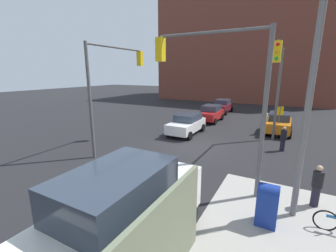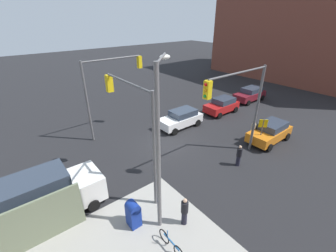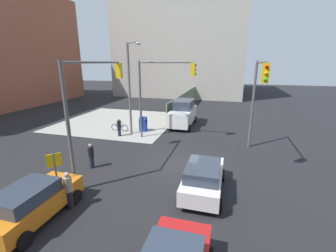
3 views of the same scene
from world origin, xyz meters
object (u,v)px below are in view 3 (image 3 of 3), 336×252
at_px(street_lamp_corner, 131,83).
at_px(smokestack, 73,56).
at_px(sedan_orange, 32,202).
at_px(pedestrian_waiting, 119,127).
at_px(pedestrian_walking_north, 91,156).
at_px(traffic_signal_nw_corner, 93,95).
at_px(traffic_signal_se_corner, 257,91).
at_px(mailbox_blue, 143,123).
at_px(bicycle_leaning_on_fence, 120,128).
at_px(van_white_delivery, 183,113).
at_px(traffic_signal_ne_corner, 160,85).
at_px(sedan_white, 203,177).
at_px(pedestrian_crossing, 68,190).

bearing_deg(street_lamp_corner, smokestack, 45.01).
bearing_deg(sedan_orange, pedestrian_waiting, 9.18).
xyz_separation_m(smokestack, pedestrian_walking_north, (-31.39, -24.80, -6.80)).
relative_size(traffic_signal_nw_corner, traffic_signal_se_corner, 1.00).
bearing_deg(mailbox_blue, traffic_signal_nw_corner, -176.62).
xyz_separation_m(traffic_signal_nw_corner, bicycle_leaning_on_fence, (7.87, 2.70, -4.30)).
bearing_deg(van_white_delivery, sedan_orange, 169.82).
relative_size(traffic_signal_ne_corner, pedestrian_walking_north, 4.08).
distance_m(traffic_signal_se_corner, van_white_delivery, 9.87).
bearing_deg(traffic_signal_nw_corner, bicycle_leaning_on_fence, 18.91).
height_order(traffic_signal_nw_corner, sedan_orange, traffic_signal_nw_corner).
distance_m(traffic_signal_nw_corner, traffic_signal_se_corner, 10.19).
bearing_deg(sedan_white, bicycle_leaning_on_fence, 46.68).
xyz_separation_m(street_lamp_corner, van_white_delivery, (4.39, -3.74, -3.42)).
bearing_deg(street_lamp_corner, traffic_signal_ne_corner, -98.80).
distance_m(smokestack, bicycle_leaning_on_fence, 33.75).
xyz_separation_m(traffic_signal_ne_corner, pedestrian_walking_north, (-6.50, 2.50, -3.77)).
bearing_deg(traffic_signal_ne_corner, traffic_signal_nw_corner, 165.11).
xyz_separation_m(traffic_signal_se_corner, pedestrian_crossing, (-8.30, 8.30, -3.69)).
relative_size(smokestack, bicycle_leaning_on_fence, 8.71).
xyz_separation_m(mailbox_blue, sedan_orange, (-13.08, -0.29, 0.08)).
distance_m(pedestrian_waiting, bicycle_leaning_on_fence, 1.64).
bearing_deg(bicycle_leaning_on_fence, traffic_signal_nw_corner, -161.09).
bearing_deg(traffic_signal_nw_corner, traffic_signal_se_corner, -62.05).
distance_m(mailbox_blue, pedestrian_crossing, 12.06).
distance_m(traffic_signal_ne_corner, pedestrian_waiting, 5.35).
bearing_deg(pedestrian_waiting, traffic_signal_se_corner, 5.18).
relative_size(smokestack, mailbox_blue, 10.66).
height_order(street_lamp_corner, van_white_delivery, street_lamp_corner).
relative_size(traffic_signal_ne_corner, sedan_orange, 1.58).
distance_m(traffic_signal_ne_corner, bicycle_leaning_on_fence, 6.28).
bearing_deg(pedestrian_crossing, traffic_signal_se_corner, 167.06).
bearing_deg(smokestack, traffic_signal_se_corner, -127.93).
relative_size(smokestack, traffic_signal_ne_corner, 2.35).
height_order(smokestack, street_lamp_corner, smokestack).
bearing_deg(sedan_orange, sedan_white, -58.82).
relative_size(sedan_orange, pedestrian_waiting, 2.54).
bearing_deg(bicycle_leaning_on_fence, sedan_orange, -168.72).
xyz_separation_m(traffic_signal_nw_corner, traffic_signal_se_corner, (4.77, -9.00, -0.03)).
bearing_deg(bicycle_leaning_on_fence, traffic_signal_ne_corner, -103.74).
relative_size(mailbox_blue, pedestrian_crossing, 0.81).
height_order(van_white_delivery, pedestrian_walking_north, van_white_delivery).
bearing_deg(pedestrian_walking_north, sedan_orange, -92.73).
distance_m(smokestack, pedestrian_crossing, 44.38).
xyz_separation_m(traffic_signal_nw_corner, pedestrian_walking_north, (0.27, 0.70, -3.83)).
bearing_deg(pedestrian_walking_north, traffic_signal_nw_corner, -29.76).
bearing_deg(pedestrian_crossing, traffic_signal_nw_corner, -136.73).
xyz_separation_m(sedan_white, pedestrian_crossing, (-2.88, 5.63, 0.08)).
bearing_deg(pedestrian_walking_north, street_lamp_corner, 84.31).
bearing_deg(pedestrian_crossing, sedan_white, 149.16).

